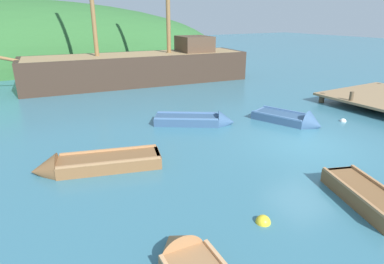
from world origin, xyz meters
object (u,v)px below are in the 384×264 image
(rowboat_far, at_px, (292,121))
(buoy_white, at_px, (343,121))
(sailing_ship, at_px, (141,72))
(rowboat_outer_left, at_px, (91,166))
(buoy_yellow, at_px, (263,222))
(rowboat_outer_right, at_px, (378,208))
(rowboat_near_dock, at_px, (199,121))

(rowboat_far, height_order, buoy_white, rowboat_far)
(sailing_ship, xyz_separation_m, rowboat_outer_left, (-6.66, -12.23, -0.64))
(buoy_yellow, bearing_deg, sailing_ship, 77.26)
(rowboat_outer_left, xyz_separation_m, rowboat_far, (9.03, 0.13, -0.02))
(rowboat_outer_left, xyz_separation_m, rowboat_outer_right, (5.51, -5.99, 0.01))
(rowboat_far, xyz_separation_m, rowboat_near_dock, (-3.70, 2.03, 0.01))
(rowboat_near_dock, xyz_separation_m, buoy_white, (5.89, -3.06, -0.12))
(sailing_ship, height_order, buoy_yellow, sailing_ship)
(rowboat_outer_right, height_order, buoy_white, rowboat_outer_right)
(buoy_white, bearing_deg, rowboat_near_dock, 152.59)
(sailing_ship, relative_size, rowboat_near_dock, 5.17)
(sailing_ship, bearing_deg, buoy_white, 115.83)
(sailing_ship, height_order, rowboat_outer_right, sailing_ship)
(sailing_ship, bearing_deg, buoy_yellow, 83.91)
(rowboat_far, xyz_separation_m, rowboat_outer_right, (-3.53, -6.13, 0.03))
(rowboat_outer_right, distance_m, rowboat_near_dock, 8.16)
(rowboat_outer_left, distance_m, rowboat_near_dock, 5.75)
(rowboat_outer_left, distance_m, buoy_yellow, 5.61)
(rowboat_outer_left, relative_size, rowboat_near_dock, 1.16)
(rowboat_outer_right, relative_size, buoy_white, 12.02)
(rowboat_outer_left, relative_size, rowboat_far, 1.24)
(sailing_ship, bearing_deg, rowboat_outer_left, 68.10)
(rowboat_near_dock, height_order, buoy_yellow, rowboat_near_dock)
(rowboat_far, bearing_deg, buoy_yellow, -71.44)
(buoy_yellow, height_order, buoy_white, buoy_yellow)
(rowboat_near_dock, bearing_deg, rowboat_far, 4.62)
(rowboat_outer_left, distance_m, buoy_white, 11.26)
(rowboat_far, xyz_separation_m, buoy_white, (2.19, -1.03, -0.11))
(rowboat_outer_left, bearing_deg, buoy_yellow, 135.93)
(rowboat_outer_left, distance_m, rowboat_outer_right, 8.14)
(rowboat_outer_right, height_order, buoy_yellow, rowboat_outer_right)
(rowboat_outer_left, height_order, rowboat_near_dock, rowboat_outer_left)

